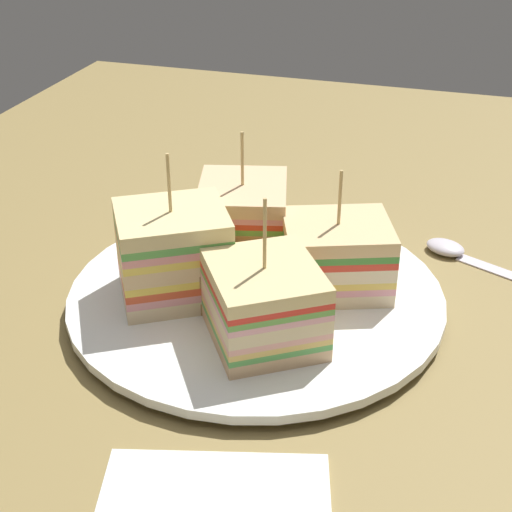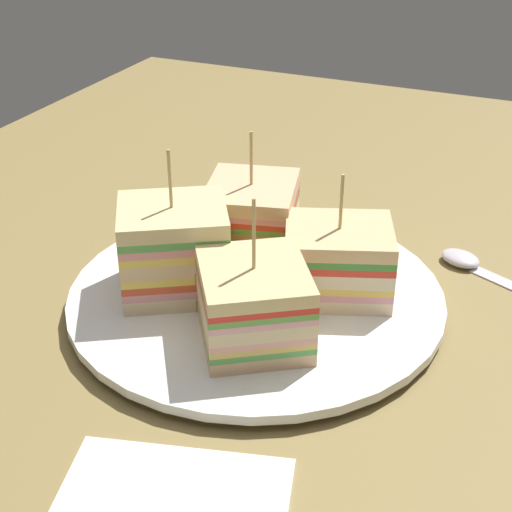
# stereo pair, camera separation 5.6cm
# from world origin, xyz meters

# --- Properties ---
(ground_plane) EXTENTS (1.17, 0.88, 0.02)m
(ground_plane) POSITION_xyz_m (0.00, 0.00, -0.01)
(ground_plane) COLOR olive
(plate) EXTENTS (0.28, 0.28, 0.01)m
(plate) POSITION_xyz_m (0.00, 0.00, 0.01)
(plate) COLOR white
(plate) RESTS_ON ground_plane
(sandwich_wedge_0) EXTENTS (0.10, 0.10, 0.10)m
(sandwich_wedge_0) POSITION_xyz_m (-0.06, -0.02, 0.04)
(sandwich_wedge_0) COLOR #E2B584
(sandwich_wedge_0) RESTS_ON plate
(sandwich_wedge_1) EXTENTS (0.09, 0.10, 0.09)m
(sandwich_wedge_1) POSITION_xyz_m (0.02, -0.05, 0.04)
(sandwich_wedge_1) COLOR beige
(sandwich_wedge_1) RESTS_ON plate
(sandwich_wedge_2) EXTENTS (0.09, 0.09, 0.10)m
(sandwich_wedge_2) POSITION_xyz_m (0.05, 0.03, 0.04)
(sandwich_wedge_2) COLOR beige
(sandwich_wedge_2) RESTS_ON plate
(sandwich_wedge_3) EXTENTS (0.10, 0.10, 0.11)m
(sandwich_wedge_3) POSITION_xyz_m (-0.02, 0.06, 0.05)
(sandwich_wedge_3) COLOR beige
(sandwich_wedge_3) RESTS_ON plate
(chip_pile) EXTENTS (0.07, 0.07, 0.03)m
(chip_pile) POSITION_xyz_m (-0.01, -0.01, 0.03)
(chip_pile) COLOR #DFB562
(chip_pile) RESTS_ON plate
(spoon) EXTENTS (0.08, 0.14, 0.01)m
(spoon) POSITION_xyz_m (0.12, -0.15, 0.00)
(spoon) COLOR silver
(spoon) RESTS_ON ground_plane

